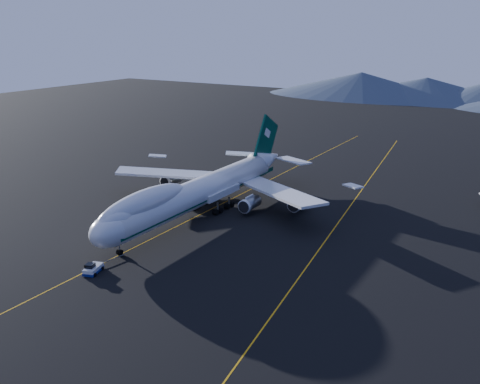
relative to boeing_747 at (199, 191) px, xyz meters
The scene contains 5 objects.
ground 5.81m from the boeing_747, 90.00° to the right, with size 500.00×500.00×0.00m, color black.
taxiway_line_main 5.80m from the boeing_747, 90.00° to the right, with size 0.25×220.00×0.01m, color orange.
taxiway_line_side 32.14m from the boeing_747, 18.38° to the left, with size 0.25×200.00×0.01m, color orange.
boeing_747 is the anchor object (origin of this frame).
pushback_tug 35.18m from the boeing_747, 87.70° to the right, with size 3.34×4.66×1.84m.
Camera 1 is at (69.03, -95.72, 42.25)m, focal length 40.00 mm.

